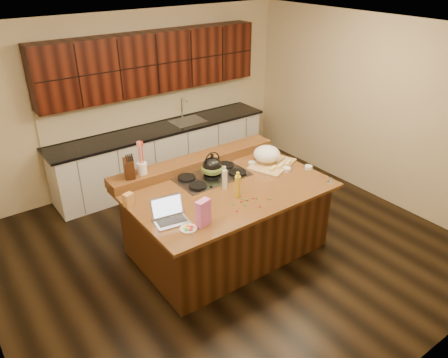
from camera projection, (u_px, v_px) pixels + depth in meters
room at (227, 154)px, 5.09m from camera, size 5.52×5.02×2.72m
island at (226, 218)px, 5.50m from camera, size 2.40×1.60×0.92m
back_ledge at (195, 162)px, 5.76m from camera, size 2.40×0.30×0.12m
cooktop at (212, 176)px, 5.50m from camera, size 0.92×0.52×0.05m
back_counter at (160, 124)px, 7.01m from camera, size 3.70×0.66×2.40m
kettle at (212, 166)px, 5.43m from camera, size 0.27×0.27×0.22m
green_bowl at (212, 168)px, 5.45m from camera, size 0.37×0.37×0.15m
laptop at (169, 214)px, 4.61m from camera, size 0.39×0.33×0.25m
oil_bottle at (238, 187)px, 5.00m from camera, size 0.09×0.09×0.27m
vinegar_bottle at (225, 180)px, 5.18m from camera, size 0.07×0.07×0.25m
wooden_tray at (268, 156)px, 5.80m from camera, size 0.73×0.64×0.25m
ramekin_a at (287, 169)px, 5.66m from camera, size 0.13×0.13×0.04m
ramekin_b at (308, 167)px, 5.70m from camera, size 0.13×0.13×0.04m
ramekin_c at (252, 163)px, 5.81m from camera, size 0.12×0.12×0.04m
strainer_bowl at (268, 160)px, 5.84m from camera, size 0.29×0.29×0.09m
kitchen_timer at (331, 179)px, 5.37m from camera, size 0.09×0.09×0.07m
pink_bag at (203, 213)px, 4.48m from camera, size 0.17×0.12×0.29m
candy_plate at (188, 229)px, 4.48m from camera, size 0.18×0.18×0.01m
package_box at (128, 200)px, 4.86m from camera, size 0.12×0.10×0.15m
utensil_crock at (142, 168)px, 5.31m from camera, size 0.14×0.14×0.14m
knife_block at (129, 168)px, 5.20m from camera, size 0.16×0.21×0.23m
gumdrop_0 at (237, 211)px, 4.77m from camera, size 0.02×0.02×0.02m
gumdrop_1 at (248, 200)px, 4.99m from camera, size 0.02×0.02×0.02m
gumdrop_2 at (247, 200)px, 4.99m from camera, size 0.02×0.02×0.02m
gumdrop_3 at (245, 205)px, 4.88m from camera, size 0.02×0.02×0.02m
gumdrop_4 at (241, 202)px, 4.95m from camera, size 0.02×0.02×0.02m
gumdrop_5 at (256, 198)px, 5.02m from camera, size 0.02×0.02×0.02m
gumdrop_6 at (253, 198)px, 5.02m from camera, size 0.02×0.02×0.02m
gumdrop_7 at (270, 199)px, 5.00m from camera, size 0.02×0.02×0.02m
gumdrop_8 at (268, 199)px, 5.01m from camera, size 0.02×0.02×0.02m
gumdrop_9 at (244, 199)px, 5.00m from camera, size 0.02×0.02×0.02m
gumdrop_10 at (260, 207)px, 4.86m from camera, size 0.02×0.02×0.02m
gumdrop_11 at (234, 204)px, 4.91m from camera, size 0.02×0.02×0.02m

